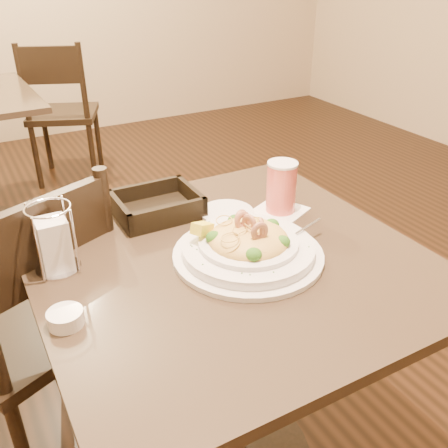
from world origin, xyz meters
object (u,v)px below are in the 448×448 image
pasta_bowl (248,245)px  drink_glass (281,188)px  napkin_caddy (54,243)px  dining_chair_near (37,321)px  bread_basket (157,207)px  main_table (228,333)px  dining_chair_far (61,109)px  side_plate (227,212)px  butter_ramekin (65,318)px

pasta_bowl → drink_glass: bearing=38.4°
pasta_bowl → napkin_caddy: (-0.41, 0.17, 0.04)m
dining_chair_near → bread_basket: 0.46m
main_table → napkin_caddy: 0.50m
pasta_bowl → napkin_caddy: 0.44m
bread_basket → pasta_bowl: bearing=-71.4°
dining_chair_far → napkin_caddy: 2.38m
dining_chair_near → pasta_bowl: size_ratio=2.33×
main_table → dining_chair_near: 0.54m
bread_basket → dining_chair_near: bearing=175.0°
main_table → side_plate: bearing=61.6°
bread_basket → side_plate: (0.17, -0.09, -0.02)m
dining_chair_far → napkin_caddy: (-0.49, -2.30, 0.33)m
dining_chair_near → pasta_bowl: 0.65m
main_table → drink_glass: bearing=29.4°
main_table → dining_chair_near: (-0.43, 0.32, -0.02)m
main_table → drink_glass: 0.42m
bread_basket → butter_ramekin: size_ratio=3.18×
bread_basket → napkin_caddy: napkin_caddy is taller
pasta_bowl → side_plate: 0.23m
main_table → side_plate: size_ratio=5.97×
drink_glass → butter_ramekin: (-0.65, -0.20, -0.06)m
pasta_bowl → side_plate: (0.07, 0.22, -0.03)m
drink_glass → bread_basket: 0.35m
drink_glass → butter_ramekin: size_ratio=2.42×
main_table → bread_basket: bearing=102.6°
side_plate → bread_basket: bearing=151.5°
dining_chair_near → dining_chair_far: (0.55, 2.12, 0.00)m
pasta_bowl → butter_ramekin: pasta_bowl is taller
side_plate → main_table: bearing=-118.4°
main_table → napkin_caddy: size_ratio=5.53×
bread_basket → butter_ramekin: (-0.34, -0.35, -0.01)m
drink_glass → napkin_caddy: (-0.61, 0.00, -0.00)m
dining_chair_far → drink_glass: (0.12, -2.31, 0.33)m
dining_chair_far → side_plate: dining_chair_far is taller
side_plate → butter_ramekin: size_ratio=2.13×
pasta_bowl → drink_glass: (0.21, 0.16, 0.04)m
drink_glass → butter_ramekin: drink_glass is taller
dining_chair_far → pasta_bowl: bearing=110.1°
dining_chair_far → side_plate: (-0.02, -2.25, 0.26)m
main_table → butter_ramekin: 0.48m
dining_chair_far → bread_basket: dining_chair_far is taller
dining_chair_far → pasta_bowl: size_ratio=2.33×
main_table → side_plate: (0.11, 0.20, 0.24)m
dining_chair_far → drink_glass: size_ratio=5.43×
drink_glass → napkin_caddy: bearing=179.6°
pasta_bowl → dining_chair_far: bearing=88.1°
bread_basket → napkin_caddy: 0.34m
butter_ramekin → napkin_caddy: bearing=81.3°
main_table → napkin_caddy: (-0.37, 0.14, 0.31)m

